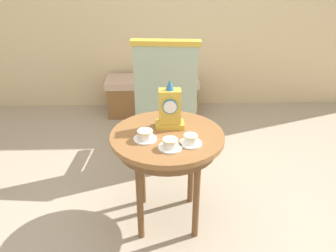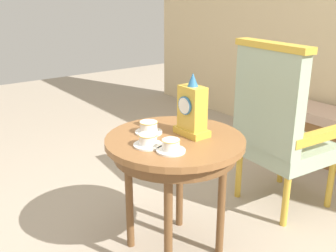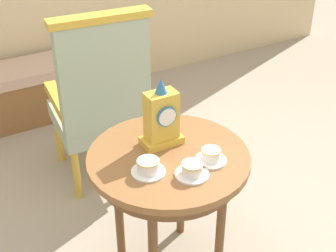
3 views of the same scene
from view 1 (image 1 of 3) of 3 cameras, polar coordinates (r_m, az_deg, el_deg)
name	(u,v)px [view 1 (image 1 of 3)]	position (r m, az deg, el deg)	size (l,w,h in m)	color
ground_plane	(174,224)	(2.53, 0.96, -16.29)	(10.00, 10.00, 0.00)	tan
side_table	(167,145)	(2.22, -0.13, -3.16)	(0.74, 0.74, 0.70)	brown
teacup_left	(145,136)	(2.10, -3.90, -1.61)	(0.15, 0.15, 0.07)	white
teacup_right	(170,144)	(2.01, 0.36, -3.08)	(0.15, 0.15, 0.06)	white
teacup_center	(191,140)	(2.06, 3.83, -2.38)	(0.14, 0.14, 0.06)	white
mantel_clock	(170,109)	(2.21, 0.30, 2.94)	(0.19, 0.11, 0.34)	gold
armchair	(167,99)	(2.99, -0.21, 4.55)	(0.59, 0.58, 1.14)	#9EB299
window_bench	(153,96)	(4.08, -2.62, 5.17)	(1.09, 0.40, 0.44)	#CCA893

